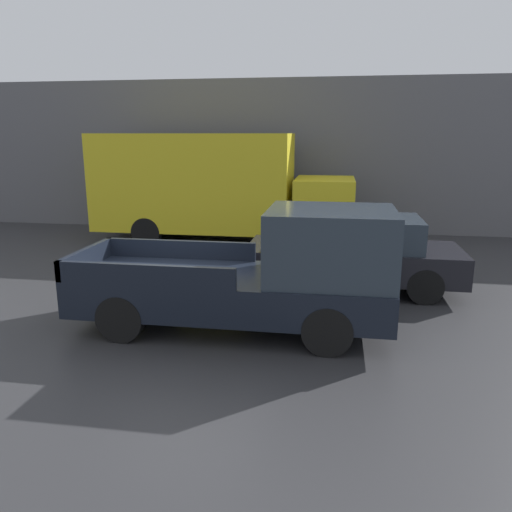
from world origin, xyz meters
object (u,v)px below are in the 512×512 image
newspaper_box (170,215)px  pickup_truck (264,275)px  car (355,252)px  delivery_truck (212,185)px

newspaper_box → pickup_truck: bearing=-62.3°
car → delivery_truck: bearing=134.4°
pickup_truck → car: bearing=59.2°
pickup_truck → delivery_truck: bearing=110.8°
pickup_truck → newspaper_box: bearing=117.7°
pickup_truck → newspaper_box: 10.28m
pickup_truck → newspaper_box: size_ratio=5.51×
car → delivery_truck: 6.29m
car → delivery_truck: size_ratio=0.58×
pickup_truck → car: size_ratio=1.18×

